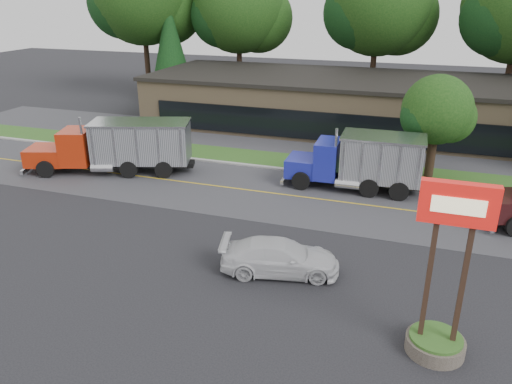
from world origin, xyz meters
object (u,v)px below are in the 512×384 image
Objects in this scene: bilo_sign at (442,299)px; dump_truck_blue at (362,160)px; dump_truck_red at (119,145)px; rally_car at (280,257)px.

bilo_sign is 0.74× the size of dump_truck_blue.
bilo_sign reaches higher than dump_truck_red.
dump_truck_blue is at bearing 169.15° from dump_truck_red.
dump_truck_red is 2.17× the size of rally_car.
dump_truck_red is at bearing 5.68° from dump_truck_blue.
dump_truck_blue is 10.92m from rally_car.
rally_car is at bearing 128.63° from dump_truck_red.
bilo_sign is 7.11m from rally_car.
bilo_sign is at bearing -130.47° from rally_car.
bilo_sign is at bearing 130.55° from dump_truck_red.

